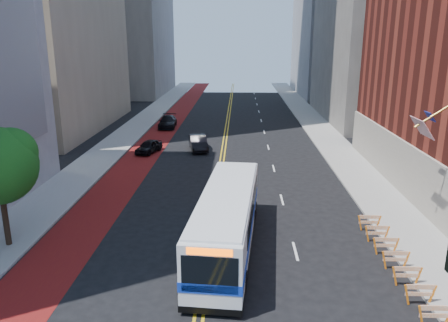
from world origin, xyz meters
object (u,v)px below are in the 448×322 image
Objects in this scene: car_a at (149,147)px; car_b at (198,143)px; transit_bus at (227,220)px; car_c at (168,122)px.

car_b is (4.98, 1.27, 0.12)m from car_a.
transit_bus is 2.67× the size of car_b.
car_a is 5.14m from car_b.
transit_bus is 22.84m from car_a.
transit_bus is at bearing -78.46° from car_c.
car_b is at bearing -69.60° from car_c.
car_a is at bearing -177.16° from car_b.
car_b reaches higher than car_a.
car_c is at bearing 101.77° from car_b.
car_c reaches higher than car_a.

